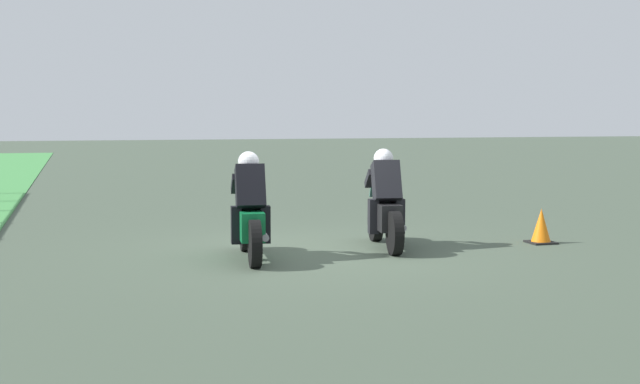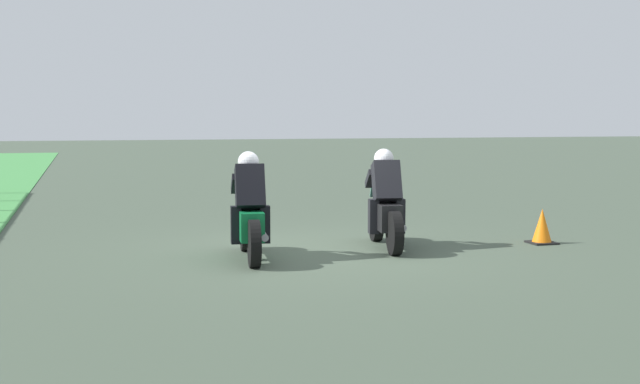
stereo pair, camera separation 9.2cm
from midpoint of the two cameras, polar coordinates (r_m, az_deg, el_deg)
name	(u,v)px [view 1 (the left image)]	position (r m, az deg, el deg)	size (l,w,h in m)	color
ground_plane	(315,252)	(12.39, -0.53, -4.09)	(120.00, 120.00, 0.00)	#435040
rider_lane_a	(385,207)	(12.70, 4.26, -1.04)	(2.04, 0.59, 1.51)	black
rider_lane_b	(250,215)	(11.72, -5.04, -1.57)	(2.04, 0.57, 1.51)	black
traffic_cone	(541,227)	(13.60, 14.70, -2.34)	(0.40, 0.40, 0.55)	black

